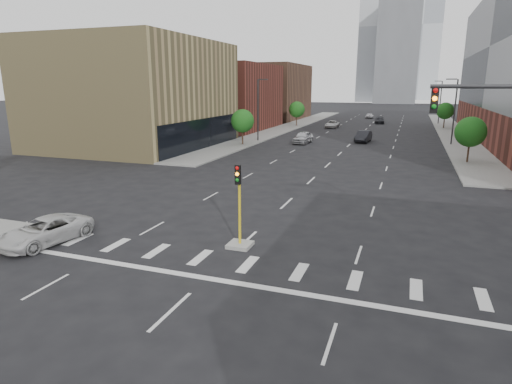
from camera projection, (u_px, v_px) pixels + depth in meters
The scene contains 23 objects.
ground at pixel (140, 340), 14.23m from camera, with size 400.00×400.00×0.00m, color black.
sidewalk_left_far at pixel (290, 126), 86.67m from camera, with size 5.00×92.00×0.15m, color gray.
sidewalk_right_far at pixel (452, 132), 76.85m from camera, with size 5.00×92.00×0.15m, color gray.
building_left_mid at pixel (136, 94), 58.04m from camera, with size 20.00×24.00×14.00m, color tan.
building_left_far_a at pixel (217, 97), 82.02m from camera, with size 20.00×22.00×12.00m, color brown.
building_left_far_b at pixel (261, 92), 105.63m from camera, with size 20.00×24.00×13.00m, color brown.
tower_left at pixel (384, 28), 209.14m from camera, with size 22.00×22.00×70.00m, color #B2B7BC.
tower_right at pixel (423, 26), 238.54m from camera, with size 20.00×20.00×80.00m, color #B2B7BC.
tower_mid at pixel (398, 53), 191.43m from camera, with size 18.00×18.00×44.00m, color slate.
median_traffic_signal at pixel (240, 229), 22.17m from camera, with size 1.20×1.20×4.40m.
streetlight_right_a at pixel (454, 109), 58.82m from camera, with size 1.60×0.22×9.07m.
streetlight_right_b at pixel (440, 100), 90.77m from camera, with size 1.60×0.22×9.07m.
streetlight_left at pixel (259, 107), 63.04m from camera, with size 1.60×0.22×9.07m.
tree_left_near at pixel (243, 121), 59.06m from camera, with size 3.20×3.20×4.85m.
tree_left_far at pixel (297, 109), 86.45m from camera, with size 3.20×3.20×4.85m.
tree_right_near at pixel (471, 132), 45.33m from camera, with size 3.20×3.20×4.85m.
tree_right_far at pixel (445, 111), 81.84m from camera, with size 3.20×3.20×4.85m.
car_near_left at pixel (303, 137), 61.85m from camera, with size 2.03×5.05×1.72m, color #B5B6BA.
car_mid_right at pixel (363, 136), 63.29m from camera, with size 1.75×5.01×1.65m, color #222328.
car_far_left at pixel (332, 124), 84.19m from camera, with size 2.27×4.93×1.37m, color silver.
car_deep_right at pixel (380, 120), 93.54m from camera, with size 1.95×4.79×1.39m, color black.
car_distant at pixel (370, 116), 107.65m from camera, with size 1.58×3.92×1.34m, color silver.
parked_minivan at pixel (45, 231), 22.81m from camera, with size 2.29×4.96×1.38m, color silver.
Camera 1 is at (7.91, -10.54, 8.26)m, focal length 30.00 mm.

